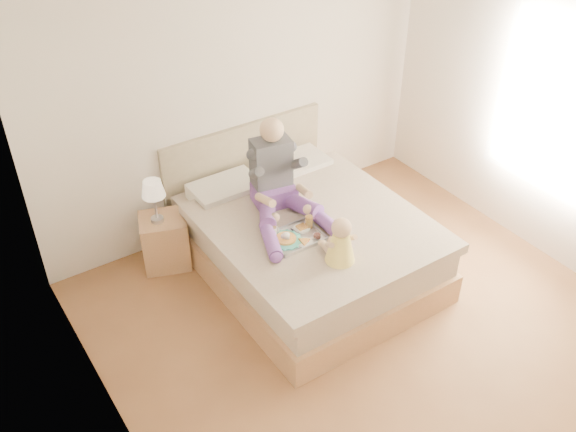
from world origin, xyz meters
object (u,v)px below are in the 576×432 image
tray (295,235)px  baby (340,243)px  nightstand (165,241)px  adult (279,186)px  bed (302,238)px

tray → baby: baby is taller
nightstand → tray: 1.29m
adult → baby: (0.02, -0.82, -0.08)m
bed → tray: bed is taller
adult → tray: size_ratio=2.43×
nightstand → adult: (0.85, -0.58, 0.60)m
bed → adult: 0.57m
nightstand → baby: (0.87, -1.40, 0.52)m
adult → tray: (-0.12, -0.41, -0.21)m
nightstand → bed: bearing=-15.7°
baby → tray: bearing=112.9°
adult → bed: bearing=-31.1°
adult → baby: 0.83m
baby → nightstand: bearing=126.2°
adult → tray: bearing=-95.4°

